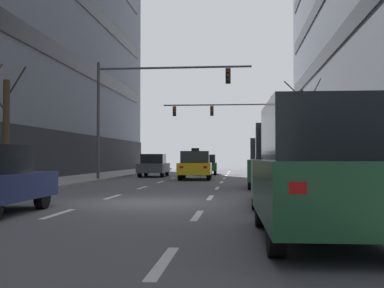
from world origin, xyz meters
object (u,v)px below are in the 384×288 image
at_px(car_driving_2, 206,165).
at_px(taxi_driving_3, 195,165).
at_px(car_driving_1, 154,166).
at_px(traffic_signal_0, 143,97).
at_px(car_parked_0, 319,171).
at_px(street_tree_0, 6,130).
at_px(car_parked_1, 285,165).
at_px(car_parked_2, 269,164).
at_px(street_tree_1, 302,130).
at_px(pedestrian_0, 326,165).
at_px(traffic_signal_1, 233,119).

distance_m(car_driving_2, taxi_driving_3, 8.75).
bearing_deg(car_driving_1, traffic_signal_0, -85.29).
relative_size(car_parked_0, street_tree_0, 0.94).
bearing_deg(car_driving_1, taxi_driving_3, -49.85).
xyz_separation_m(car_parked_1, car_parked_2, (0.00, 7.72, -0.04)).
height_order(traffic_signal_0, street_tree_0, traffic_signal_0).
distance_m(car_driving_1, traffic_signal_0, 7.49).
bearing_deg(car_driving_1, street_tree_0, -101.69).
height_order(car_driving_1, street_tree_1, street_tree_1).
xyz_separation_m(car_parked_0, car_parked_1, (-0.00, 5.88, -0.00)).
height_order(car_parked_1, pedestrian_0, car_parked_1).
relative_size(car_driving_2, car_parked_0, 0.90).
bearing_deg(car_driving_2, traffic_signal_1, 57.63).
bearing_deg(car_driving_2, car_parked_2, -76.51).
height_order(car_driving_1, car_parked_2, car_parked_2).
bearing_deg(pedestrian_0, street_tree_1, 89.07).
xyz_separation_m(street_tree_0, street_tree_1, (12.86, 12.01, 0.64)).
relative_size(car_parked_2, street_tree_0, 0.90).
bearing_deg(car_parked_0, car_parked_2, 90.00).
distance_m(street_tree_1, pedestrian_0, 9.18).
bearing_deg(car_parked_1, traffic_signal_0, 117.30).
height_order(car_driving_2, car_parked_0, car_parked_0).
bearing_deg(car_parked_1, traffic_signal_1, 93.75).
bearing_deg(car_parked_2, car_driving_1, 121.93).
relative_size(traffic_signal_1, pedestrian_0, 6.08).
distance_m(traffic_signal_1, pedestrian_0, 21.11).
bearing_deg(car_driving_1, car_driving_2, 56.27).
xyz_separation_m(car_parked_0, traffic_signal_0, (-6.70, 18.87, 3.65)).
bearing_deg(car_parked_2, car_driving_2, 103.49).
bearing_deg(pedestrian_0, car_parked_2, 167.62).
bearing_deg(pedestrian_0, car_driving_1, 128.34).
relative_size(car_parked_0, street_tree_1, 0.79).
bearing_deg(traffic_signal_1, pedestrian_0, -78.46).
bearing_deg(car_parked_0, traffic_signal_0, 109.56).
height_order(car_driving_1, street_tree_0, street_tree_0).
height_order(car_parked_0, street_tree_0, street_tree_0).
height_order(car_driving_2, street_tree_0, street_tree_0).
height_order(taxi_driving_3, car_parked_2, car_parked_2).
height_order(car_driving_1, traffic_signal_1, traffic_signal_1).
distance_m(car_driving_1, taxi_driving_3, 5.05).
xyz_separation_m(taxi_driving_3, traffic_signal_1, (2.16, 12.14, 3.77)).
distance_m(car_driving_1, car_driving_2, 5.89).
distance_m(car_parked_0, traffic_signal_1, 33.69).
xyz_separation_m(car_driving_2, car_parked_0, (3.95, -30.08, 0.35)).
height_order(car_parked_0, pedestrian_0, car_parked_0).
bearing_deg(street_tree_1, car_parked_0, -96.47).
xyz_separation_m(traffic_signal_0, traffic_signal_1, (4.89, 14.60, -0.14)).
bearing_deg(car_driving_1, car_parked_2, -58.07).
relative_size(car_parked_0, car_parked_1, 1.00).
xyz_separation_m(car_driving_1, car_parked_1, (7.22, -19.30, 0.34)).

